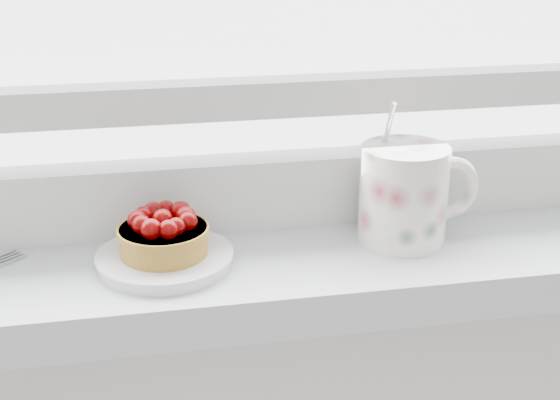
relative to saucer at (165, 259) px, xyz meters
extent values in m
cube|color=silver|center=(0.06, 0.02, -0.03)|extent=(1.60, 0.20, 0.04)
cube|color=silver|center=(0.06, 0.09, 0.03)|extent=(1.30, 0.05, 0.07)
cube|color=silver|center=(0.06, 0.09, 0.12)|extent=(1.30, 0.04, 0.04)
cylinder|color=silver|center=(0.00, 0.00, 0.00)|extent=(0.12, 0.12, 0.01)
cylinder|color=olive|center=(0.00, 0.00, 0.02)|extent=(0.08, 0.08, 0.03)
cylinder|color=olive|center=(0.00, 0.00, 0.03)|extent=(0.08, 0.08, 0.01)
sphere|color=#400000|center=(0.00, 0.00, 0.04)|extent=(0.02, 0.02, 0.02)
sphere|color=#400000|center=(0.02, 0.00, 0.04)|extent=(0.02, 0.02, 0.02)
sphere|color=#400000|center=(0.02, 0.01, 0.04)|extent=(0.02, 0.02, 0.02)
sphere|color=#400000|center=(0.00, 0.02, 0.04)|extent=(0.02, 0.02, 0.02)
sphere|color=#400000|center=(-0.01, 0.02, 0.04)|extent=(0.02, 0.02, 0.02)
sphere|color=#400000|center=(-0.02, 0.01, 0.04)|extent=(0.02, 0.02, 0.02)
sphere|color=#400000|center=(-0.02, 0.00, 0.04)|extent=(0.02, 0.02, 0.02)
sphere|color=#400000|center=(-0.02, -0.01, 0.04)|extent=(0.02, 0.02, 0.02)
sphere|color=#400000|center=(-0.01, -0.02, 0.04)|extent=(0.02, 0.02, 0.02)
sphere|color=#400000|center=(0.00, -0.02, 0.04)|extent=(0.02, 0.02, 0.02)
sphere|color=#400000|center=(0.01, -0.02, 0.04)|extent=(0.02, 0.02, 0.02)
sphere|color=#400000|center=(0.02, -0.01, 0.04)|extent=(0.02, 0.02, 0.02)
cylinder|color=white|center=(0.23, 0.01, 0.04)|extent=(0.09, 0.09, 0.09)
cylinder|color=black|center=(0.23, 0.01, 0.08)|extent=(0.07, 0.07, 0.01)
torus|color=white|center=(0.27, 0.01, 0.04)|extent=(0.07, 0.02, 0.06)
cylinder|color=silver|center=(0.21, 0.03, 0.10)|extent=(0.01, 0.02, 0.06)
cube|color=silver|center=(-0.14, 0.03, 0.00)|extent=(0.02, 0.02, 0.00)
cube|color=silver|center=(-0.14, 0.04, 0.00)|extent=(0.02, 0.02, 0.00)
cube|color=silver|center=(-0.14, 0.04, 0.00)|extent=(0.02, 0.02, 0.00)
cube|color=silver|center=(-0.15, 0.05, 0.00)|extent=(0.02, 0.02, 0.00)
camera|label=1|loc=(-0.02, -0.64, 0.31)|focal=50.00mm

